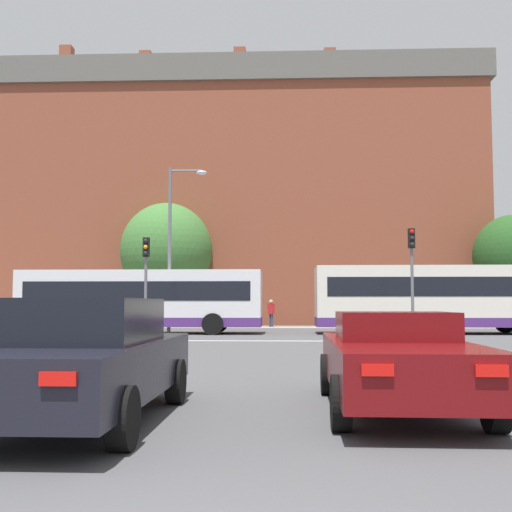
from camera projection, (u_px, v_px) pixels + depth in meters
stop_line_strip at (276, 341)px, 24.73m from camera, size 7.99×0.30×0.01m
far_pavement at (279, 327)px, 38.84m from camera, size 68.88×2.50×0.01m
brick_civic_building at (241, 200)px, 49.16m from camera, size 35.10×12.08×21.01m
car_saloon_left at (82, 359)px, 7.85m from camera, size 2.04×4.88×1.51m
car_roadster_right at (396, 360)px, 8.73m from camera, size 2.01×4.85×1.33m
bus_crossing_lead at (437, 297)px, 30.60m from camera, size 11.59×2.76×3.22m
bus_crossing_trailing at (141, 300)px, 30.90m from camera, size 11.61×2.70×3.02m
traffic_light_near_right at (412, 265)px, 25.72m from camera, size 0.26×0.31×4.47m
traffic_light_near_left at (146, 270)px, 26.25m from camera, size 0.26×0.31×4.15m
street_lamp_junction at (175, 234)px, 30.40m from camera, size 1.84×0.36×7.92m
pedestrian_waiting at (271, 311)px, 39.51m from camera, size 0.44×0.43×1.68m
tree_by_building at (166, 251)px, 42.88m from camera, size 6.12×6.12×8.17m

